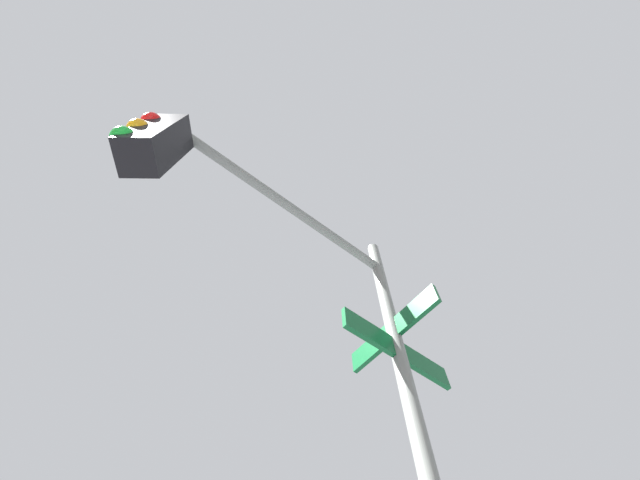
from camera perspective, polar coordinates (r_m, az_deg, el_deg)
traffic_signal_near at (r=2.65m, az=-6.05°, el=-5.24°), size 2.53×2.01×5.12m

